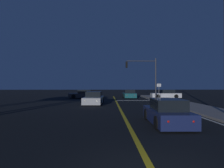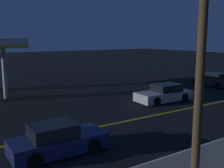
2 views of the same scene
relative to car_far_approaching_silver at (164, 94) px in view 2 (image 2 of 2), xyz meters
name	(u,v)px [view 2 (image 2 of 2)]	position (x,y,z in m)	size (l,w,h in m)	color
lane_line_center	(128,121)	(2.59, -5.41, -0.58)	(0.20, 38.55, 0.01)	gold
lane_line_edge_right	(193,148)	(7.50, -5.41, -0.58)	(0.16, 38.55, 0.01)	silver
car_far_approaching_silver	(164,94)	(0.00, 0.00, 0.00)	(2.12, 4.59, 1.34)	#B2B5BA
car_parked_curb_navy	(57,140)	(4.64, -10.69, 0.00)	(1.87, 4.18, 1.34)	navy
car_mid_block_charcoal	(213,80)	(-2.32, 9.02, 0.00)	(4.35, 2.01, 1.34)	#2D2D33
utility_pole_right	(204,7)	(9.65, -7.88, 5.25)	(1.69, 0.28, 11.22)	#4C3823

